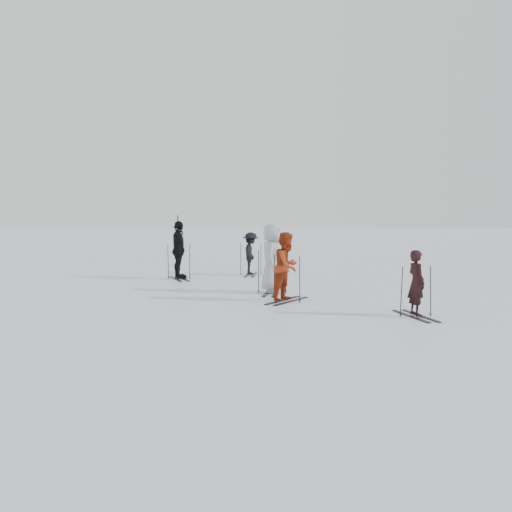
{
  "coord_description": "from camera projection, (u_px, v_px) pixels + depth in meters",
  "views": [
    {
      "loc": [
        -0.45,
        -16.6,
        2.43
      ],
      "look_at": [
        0.0,
        1.0,
        1.0
      ],
      "focal_mm": 40.0,
      "sensor_mm": 36.0,
      "label": 1
    }
  ],
  "objects": [
    {
      "name": "skier_uphill_far",
      "position": [
        251.0,
        254.0,
        21.2
      ],
      "size": [
        0.68,
        1.07,
        1.57
      ],
      "primitive_type": "imported",
      "rotation": [
        0.0,
        0.0,
        1.47
      ],
      "color": "black",
      "rests_on": "ground"
    },
    {
      "name": "skier_uphill_left",
      "position": [
        179.0,
        251.0,
        19.95
      ],
      "size": [
        0.86,
        1.27,
        2.01
      ],
      "primitive_type": "imported",
      "rotation": [
        0.0,
        0.0,
        1.92
      ],
      "color": "black",
      "rests_on": "ground"
    },
    {
      "name": "skis_uphill_left",
      "position": [
        179.0,
        261.0,
        19.98
      ],
      "size": [
        1.94,
        1.45,
        1.26
      ],
      "primitive_type": null,
      "rotation": [
        0.0,
        0.0,
        1.92
      ],
      "color": "black",
      "rests_on": "ground"
    },
    {
      "name": "skis_uphill_far",
      "position": [
        251.0,
        259.0,
        21.21
      ],
      "size": [
        1.77,
        1.06,
        1.23
      ],
      "primitive_type": null,
      "rotation": [
        0.0,
        0.0,
        1.47
      ],
      "color": "black",
      "rests_on": "ground"
    },
    {
      "name": "ground",
      "position": [
        257.0,
        293.0,
        16.74
      ],
      "size": [
        120.0,
        120.0,
        0.0
      ],
      "primitive_type": "plane",
      "color": "silver",
      "rests_on": "ground"
    },
    {
      "name": "piste_marker",
      "position": [
        178.0,
        240.0,
        25.53
      ],
      "size": [
        0.05,
        0.05,
        2.18
      ],
      "primitive_type": "cylinder",
      "rotation": [
        0.0,
        0.0,
        -0.07
      ],
      "color": "black",
      "rests_on": "ground"
    },
    {
      "name": "skis_grey",
      "position": [
        272.0,
        271.0,
        16.62
      ],
      "size": [
        1.93,
        1.25,
        1.31
      ],
      "primitive_type": null,
      "rotation": [
        0.0,
        0.0,
        1.4
      ],
      "color": "black",
      "rests_on": "ground"
    },
    {
      "name": "skis_near_dark",
      "position": [
        416.0,
        290.0,
        12.96
      ],
      "size": [
        1.8,
        1.21,
        1.2
      ],
      "primitive_type": null,
      "rotation": [
        0.0,
        0.0,
        1.79
      ],
      "color": "black",
      "rests_on": "ground"
    },
    {
      "name": "skier_grey",
      "position": [
        272.0,
        259.0,
        16.59
      ],
      "size": [
        0.8,
        1.08,
        2.02
      ],
      "primitive_type": "imported",
      "rotation": [
        0.0,
        0.0,
        1.4
      ],
      "color": "#ABB0B5",
      "rests_on": "ground"
    },
    {
      "name": "skier_near_dark",
      "position": [
        416.0,
        284.0,
        12.95
      ],
      "size": [
        0.47,
        0.61,
        1.49
      ],
      "primitive_type": "imported",
      "rotation": [
        0.0,
        0.0,
        1.79
      ],
      "color": "black",
      "rests_on": "ground"
    },
    {
      "name": "skis_red",
      "position": [
        287.0,
        277.0,
        15.12
      ],
      "size": [
        1.97,
        1.76,
        1.28
      ],
      "primitive_type": null,
      "rotation": [
        0.0,
        0.0,
        0.96
      ],
      "color": "black",
      "rests_on": "ground"
    },
    {
      "name": "skier_red",
      "position": [
        287.0,
        267.0,
        15.1
      ],
      "size": [
        1.07,
        1.11,
        1.81
      ],
      "primitive_type": "imported",
      "rotation": [
        0.0,
        0.0,
        0.96
      ],
      "color": "#942D10",
      "rests_on": "ground"
    }
  ]
}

